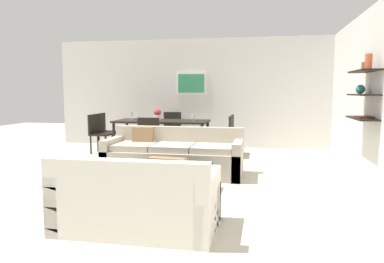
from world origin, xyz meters
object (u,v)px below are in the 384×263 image
candle_jar (185,165)px  dining_table (162,123)px  dining_chair_left_far (106,129)px  dining_chair_left_near (98,131)px  loveseat_white (138,201)px  wine_glass_left_far (132,114)px  coffee_table (166,181)px  sofa_beige (174,157)px  centerpiece_vase (158,114)px  dining_chair_right_near (225,134)px  apple_on_coffee_table (150,163)px  decorative_bowl (159,165)px  wine_glass_right_near (194,116)px  dining_chair_head (171,127)px  dining_chair_right_far (227,132)px  dining_chair_foot (150,136)px  wine_glass_foot (157,117)px

candle_jar → dining_table: bearing=111.0°
dining_chair_left_far → dining_chair_left_near: 0.42m
loveseat_white → wine_glass_left_far: 4.95m
coffee_table → dining_chair_left_far: dining_chair_left_far is taller
dining_table → sofa_beige: bearing=-68.9°
dining_chair_left_far → centerpiece_vase: 1.45m
sofa_beige → dining_chair_right_near: dining_chair_right_near is taller
loveseat_white → dining_chair_left_far: (-2.45, 4.69, 0.21)m
loveseat_white → apple_on_coffee_table: loveseat_white is taller
decorative_bowl → wine_glass_right_near: wine_glass_right_near is taller
candle_jar → dining_chair_right_near: size_ratio=0.10×
decorative_bowl → dining_chair_head: (-0.88, 4.14, 0.08)m
decorative_bowl → dining_chair_right_far: dining_chair_right_far is taller
sofa_beige → centerpiece_vase: 2.17m
apple_on_coffee_table → dining_table: bearing=102.8°
decorative_bowl → apple_on_coffee_table: 0.20m
apple_on_coffee_table → dining_chair_right_far: size_ratio=0.10×
apple_on_coffee_table → centerpiece_vase: size_ratio=0.33×
dining_chair_left_far → dining_chair_foot: (1.45, -1.08, 0.00)m
apple_on_coffee_table → wine_glass_foot: bearing=104.5°
dining_chair_head → centerpiece_vase: bearing=-94.9°
coffee_table → dining_chair_head: bearing=103.2°
dining_chair_right_near → dining_chair_left_near: bearing=180.0°
dining_chair_head → dining_chair_left_far: (-1.45, -0.66, 0.00)m
apple_on_coffee_table → wine_glass_left_far: 3.61m
loveseat_white → wine_glass_foot: bearing=103.8°
wine_glass_left_far → dining_chair_head: bearing=45.2°
sofa_beige → coffee_table: 1.25m
dining_table → wine_glass_left_far: wine_glass_left_far is taller
dining_table → dining_chair_left_near: 1.47m
candle_jar → wine_glass_foot: (-1.22, 2.77, 0.44)m
sofa_beige → apple_on_coffee_table: sofa_beige is taller
candle_jar → wine_glass_left_far: bearing=120.9°
loveseat_white → candle_jar: loveseat_white is taller
wine_glass_right_near → wine_glass_left_far: bearing=171.3°
dining_chair_foot → wine_glass_left_far: wine_glass_left_far is taller
dining_chair_right_near → centerpiece_vase: 1.58m
dining_chair_right_near → dining_chair_foot: bearing=-155.5°
dining_chair_head → decorative_bowl: bearing=-78.0°
dining_chair_foot → wine_glass_foot: (-0.00, 0.47, 0.35)m
dining_chair_left_far → dining_chair_right_far: same height
apple_on_coffee_table → dining_table: 3.24m
candle_jar → dining_chair_right_near: 2.97m
coffee_table → apple_on_coffee_table: 0.34m
wine_glass_foot → wine_glass_right_near: bearing=21.0°
coffee_table → dining_chair_foot: 2.54m
candle_jar → centerpiece_vase: centerpiece_vase is taller
centerpiece_vase → dining_table: bearing=36.8°
coffee_table → dining_chair_left_near: bearing=128.7°
dining_chair_head → wine_glass_foot: 1.32m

